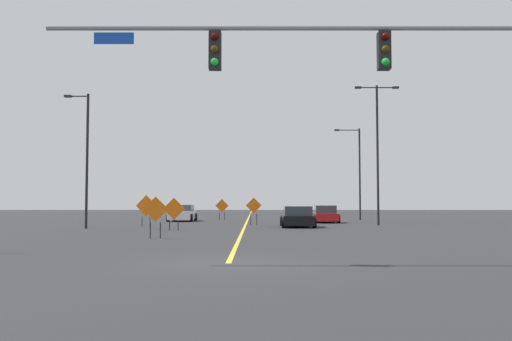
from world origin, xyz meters
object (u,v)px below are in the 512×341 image
Objects in this scene: street_lamp_far_left at (86,155)px; car_red_passing at (326,215)px; construction_sign_right_lane at (156,212)px; car_black_distant at (298,217)px; traffic_signal_assembly at (381,71)px; construction_sign_median_far at (147,207)px; construction_sign_left_lane at (223,207)px; construction_sign_median_near at (175,210)px; car_white_far at (183,214)px; street_lamp_near_right at (358,169)px; street_lamp_near_left at (378,144)px; construction_sign_right_shoulder at (254,207)px.

car_red_passing is (15.95, 9.65, -3.94)m from street_lamp_far_left.
construction_sign_right_lane is 0.41× the size of car_black_distant.
traffic_signal_assembly is 3.09× the size of car_black_distant.
construction_sign_left_lane is (4.19, 13.05, -0.13)m from construction_sign_median_far.
construction_sign_median_far reaches higher than construction_sign_left_lane.
car_black_distant is (7.40, 4.35, -0.52)m from construction_sign_median_near.
construction_sign_right_lane is at bearing -117.93° from car_red_passing.
construction_sign_left_lane is 14.64m from car_black_distant.
car_white_far is (1.06, 10.02, -0.67)m from construction_sign_median_far.
street_lamp_near_right reaches higher than car_black_distant.
street_lamp_near_left reaches higher than construction_sign_median_near.
construction_sign_right_lane is at bearing -133.29° from street_lamp_near_left.
traffic_signal_assembly is 23.60m from street_lamp_far_left.
street_lamp_near_right is (5.72, 34.64, -0.70)m from traffic_signal_assembly.
street_lamp_near_left reaches higher than construction_sign_median_far.
street_lamp_far_left is at bearing 126.21° from traffic_signal_assembly.
construction_sign_median_far is 1.10× the size of construction_sign_right_lane.
traffic_signal_assembly reaches higher than construction_sign_left_lane.
street_lamp_near_left is 2.20× the size of car_red_passing.
street_lamp_near_right is 1.84× the size of car_red_passing.
street_lamp_far_left is 11.42m from construction_sign_right_lane.
street_lamp_far_left reaches higher than construction_sign_median_far.
street_lamp_near_right is at bearing 61.11° from construction_sign_right_lane.
street_lamp_far_left is (-13.93, 19.03, -0.72)m from traffic_signal_assembly.
traffic_signal_assembly is at bearing -51.30° from construction_sign_right_lane.
construction_sign_median_near is (-13.84, -17.88, -3.41)m from street_lamp_near_right.
street_lamp_near_left is at bearing -27.80° from car_white_far.
car_black_distant is at bearing -109.94° from car_red_passing.
street_lamp_near_right is at bearing 86.91° from street_lamp_near_left.
car_red_passing is at bearing -13.85° from car_white_far.
car_white_far is (-15.32, -3.10, -3.94)m from street_lamp_near_right.
street_lamp_near_left is 16.47m from construction_sign_left_lane.
construction_sign_median_far is at bearing -141.29° from street_lamp_near_right.
street_lamp_far_left is 12.18m from construction_sign_right_shoulder.
construction_sign_right_shoulder is 7.68m from construction_sign_median_far.
car_white_far is at bearing 83.98° from construction_sign_median_far.
street_lamp_near_left is at bearing 24.39° from car_black_distant.
car_red_passing is at bearing 70.06° from car_black_distant.
street_lamp_near_left is 2.16× the size of car_black_distant.
street_lamp_near_right is at bearing 47.42° from construction_sign_right_shoulder.
street_lamp_near_right reaches higher than construction_sign_median_near.
traffic_signal_assembly reaches higher than construction_sign_median_near.
car_black_distant is at bearing -2.32° from construction_sign_median_far.
street_lamp_near_right is 22.86m from construction_sign_median_near.
traffic_signal_assembly is 33.29m from car_white_far.
car_white_far reaches higher than car_red_passing.
street_lamp_near_left is at bearing 77.81° from traffic_signal_assembly.
construction_sign_median_far is 10.10m from car_white_far.
car_black_distant is (-5.86, -2.65, -5.03)m from street_lamp_near_left.
construction_sign_right_lane is 0.42× the size of car_red_passing.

